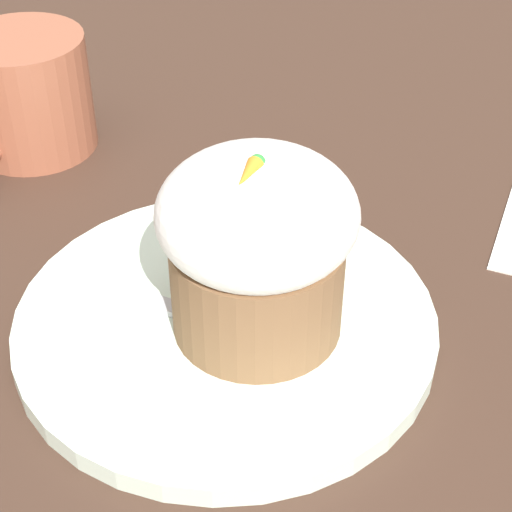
{
  "coord_description": "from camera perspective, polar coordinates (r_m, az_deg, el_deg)",
  "views": [
    {
      "loc": [
        0.31,
        0.16,
        0.33
      ],
      "look_at": [
        0.0,
        0.02,
        0.06
      ],
      "focal_mm": 60.0,
      "sensor_mm": 36.0,
      "label": 1
    }
  ],
  "objects": [
    {
      "name": "carrot_cake",
      "position": [
        0.43,
        -0.0,
        0.67
      ],
      "size": [
        0.1,
        0.1,
        0.11
      ],
      "color": "brown",
      "rests_on": "dessert_plate"
    },
    {
      "name": "ground_plane",
      "position": [
        0.48,
        -2.01,
        -5.0
      ],
      "size": [
        4.0,
        4.0,
        0.0
      ],
      "primitive_type": "plane",
      "color": "#3D281E"
    },
    {
      "name": "dessert_plate",
      "position": [
        0.47,
        -2.03,
        -4.44
      ],
      "size": [
        0.23,
        0.23,
        0.01
      ],
      "color": "silver",
      "rests_on": "ground_plane"
    },
    {
      "name": "coffee_cup",
      "position": [
        0.64,
        -15.11,
        10.32
      ],
      "size": [
        0.13,
        0.09,
        0.08
      ],
      "color": "#9E563D",
      "rests_on": "ground_plane"
    },
    {
      "name": "spoon",
      "position": [
        0.47,
        -3.78,
        -3.99
      ],
      "size": [
        0.04,
        0.13,
        0.01
      ],
      "color": "#B7B7BC",
      "rests_on": "dessert_plate"
    }
  ]
}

